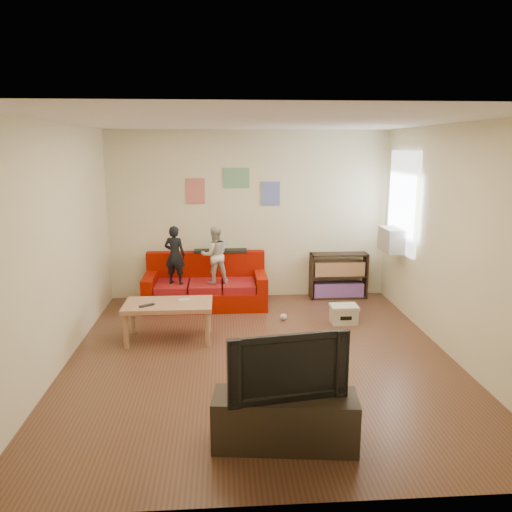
{
  "coord_description": "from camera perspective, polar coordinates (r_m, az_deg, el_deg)",
  "views": [
    {
      "loc": [
        -0.43,
        -5.5,
        2.44
      ],
      "look_at": [
        0.0,
        0.8,
        1.05
      ],
      "focal_mm": 35.0,
      "sensor_mm": 36.0,
      "label": 1
    }
  ],
  "objects": [
    {
      "name": "room_shell",
      "position": [
        5.62,
        0.56,
        1.24
      ],
      "size": [
        4.52,
        5.02,
        2.72
      ],
      "color": "brown",
      "rests_on": "ground"
    },
    {
      "name": "sofa",
      "position": [
        7.87,
        -5.73,
        -3.61
      ],
      "size": [
        1.88,
        0.86,
        0.83
      ],
      "color": "#9A1101",
      "rests_on": "ground"
    },
    {
      "name": "child_a",
      "position": [
        7.6,
        -9.27,
        0.1
      ],
      "size": [
        0.38,
        0.3,
        0.89
      ],
      "primitive_type": "imported",
      "rotation": [
        0.0,
        0.0,
        2.83
      ],
      "color": "black",
      "rests_on": "sofa"
    },
    {
      "name": "child_b",
      "position": [
        7.57,
        -4.74,
        0.11
      ],
      "size": [
        0.48,
        0.41,
        0.88
      ],
      "primitive_type": "imported",
      "rotation": [
        0.0,
        0.0,
        3.34
      ],
      "color": "beige",
      "rests_on": "sofa"
    },
    {
      "name": "coffee_table",
      "position": [
        6.47,
        -9.99,
        -5.89
      ],
      "size": [
        1.11,
        0.61,
        0.5
      ],
      "color": "tan",
      "rests_on": "ground"
    },
    {
      "name": "remote",
      "position": [
        6.37,
        -12.37,
        -5.53
      ],
      "size": [
        0.19,
        0.15,
        0.02
      ],
      "primitive_type": "cube",
      "rotation": [
        0.0,
        0.0,
        0.59
      ],
      "color": "black",
      "rests_on": "coffee_table"
    },
    {
      "name": "game_controller",
      "position": [
        6.47,
        -8.21,
        -5.01
      ],
      "size": [
        0.15,
        0.06,
        0.03
      ],
      "primitive_type": "cube",
      "rotation": [
        0.0,
        0.0,
        0.16
      ],
      "color": "white",
      "rests_on": "coffee_table"
    },
    {
      "name": "bookshelf",
      "position": [
        8.29,
        9.38,
        -2.48
      ],
      "size": [
        0.93,
        0.28,
        0.74
      ],
      "color": "black",
      "rests_on": "ground"
    },
    {
      "name": "window",
      "position": [
        7.66,
        16.43,
        5.92
      ],
      "size": [
        0.04,
        1.08,
        1.48
      ],
      "primitive_type": "cube",
      "color": "white",
      "rests_on": "room_shell"
    },
    {
      "name": "ac_unit",
      "position": [
        7.7,
        15.34,
        1.8
      ],
      "size": [
        0.28,
        0.55,
        0.35
      ],
      "primitive_type": "cube",
      "color": "#B7B2A3",
      "rests_on": "window"
    },
    {
      "name": "artwork_left",
      "position": [
        8.02,
        -6.96,
        7.39
      ],
      "size": [
        0.3,
        0.01,
        0.4
      ],
      "primitive_type": "cube",
      "color": "#D87266",
      "rests_on": "room_shell"
    },
    {
      "name": "artwork_center",
      "position": [
        8.0,
        -2.29,
        8.89
      ],
      "size": [
        0.42,
        0.01,
        0.32
      ],
      "primitive_type": "cube",
      "color": "#72B27F",
      "rests_on": "room_shell"
    },
    {
      "name": "artwork_right",
      "position": [
        8.05,
        1.67,
        7.14
      ],
      "size": [
        0.3,
        0.01,
        0.38
      ],
      "primitive_type": "cube",
      "color": "#727FCC",
      "rests_on": "room_shell"
    },
    {
      "name": "file_box",
      "position": [
        7.17,
        9.99,
        -6.54
      ],
      "size": [
        0.38,
        0.29,
        0.26
      ],
      "color": "beige",
      "rests_on": "ground"
    },
    {
      "name": "tv_stand",
      "position": [
        4.35,
        3.31,
        -18.25
      ],
      "size": [
        1.22,
        0.53,
        0.44
      ],
      "primitive_type": "cube",
      "rotation": [
        0.0,
        0.0,
        -0.12
      ],
      "color": "#2D241B",
      "rests_on": "ground"
    },
    {
      "name": "television",
      "position": [
        4.11,
        3.4,
        -12.16
      ],
      "size": [
        1.0,
        0.28,
        0.57
      ],
      "primitive_type": "imported",
      "rotation": [
        0.0,
        0.0,
        0.16
      ],
      "color": "black",
      "rests_on": "tv_stand"
    },
    {
      "name": "tissue",
      "position": [
        7.22,
        3.16,
        -6.95
      ],
      "size": [
        0.12,
        0.12,
        0.1
      ],
      "primitive_type": "sphere",
      "rotation": [
        0.0,
        0.0,
        -0.33
      ],
      "color": "beige",
      "rests_on": "ground"
    }
  ]
}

